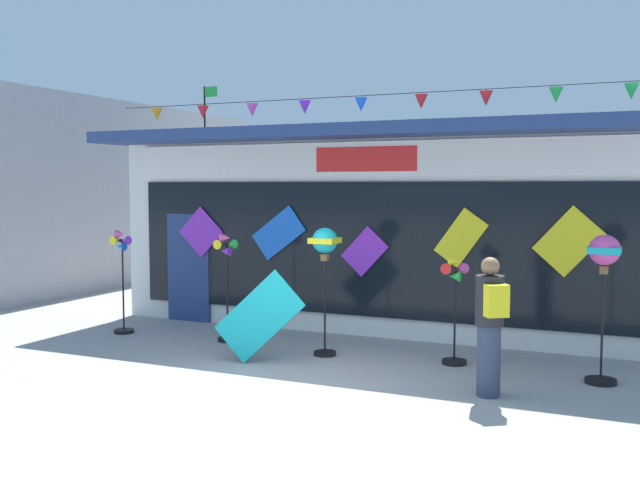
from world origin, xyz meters
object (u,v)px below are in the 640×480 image
at_px(display_kite_on_ground, 259,317).
at_px(wind_spinner_left, 226,273).
at_px(kite_shop_building, 406,224).
at_px(wind_spinner_far_left, 122,271).
at_px(person_near_camera, 490,323).
at_px(wind_spinner_center_right, 455,299).
at_px(wind_spinner_right, 604,266).
at_px(wind_spinner_center_left, 325,252).

bearing_deg(display_kite_on_ground, wind_spinner_left, 138.91).
xyz_separation_m(kite_shop_building, wind_spinner_far_left, (-3.89, -3.68, -0.70)).
distance_m(kite_shop_building, wind_spinner_far_left, 5.40).
bearing_deg(person_near_camera, wind_spinner_center_right, -94.64).
bearing_deg(wind_spinner_right, person_near_camera, -135.55).
height_order(wind_spinner_left, display_kite_on_ground, wind_spinner_left).
relative_size(wind_spinner_left, wind_spinner_center_right, 1.14).
bearing_deg(wind_spinner_center_right, display_kite_on_ground, -157.83).
distance_m(person_near_camera, display_kite_on_ground, 3.33).
xyz_separation_m(wind_spinner_center_right, person_near_camera, (0.76, -1.37, -0.05)).
xyz_separation_m(wind_spinner_left, wind_spinner_center_right, (3.72, 0.02, -0.19)).
xyz_separation_m(wind_spinner_far_left, wind_spinner_left, (1.98, 0.15, 0.06)).
relative_size(kite_shop_building, wind_spinner_far_left, 5.73).
relative_size(wind_spinner_center_left, wind_spinner_center_right, 1.23).
xyz_separation_m(wind_spinner_center_left, person_near_camera, (2.65, -1.13, -0.66)).
height_order(wind_spinner_far_left, wind_spinner_right, wind_spinner_right).
distance_m(wind_spinner_left, wind_spinner_center_right, 3.72).
xyz_separation_m(person_near_camera, display_kite_on_ground, (-3.31, 0.33, -0.22)).
relative_size(kite_shop_building, wind_spinner_center_left, 5.32).
distance_m(wind_spinner_left, display_kite_on_ground, 1.62).
relative_size(wind_spinner_center_left, wind_spinner_right, 1.00).
bearing_deg(kite_shop_building, wind_spinner_right, -44.64).
bearing_deg(wind_spinner_left, wind_spinner_center_left, -6.79).
height_order(wind_spinner_far_left, display_kite_on_ground, wind_spinner_far_left).
height_order(kite_shop_building, wind_spinner_center_right, kite_shop_building).
xyz_separation_m(wind_spinner_center_right, display_kite_on_ground, (-2.55, -1.04, -0.27)).
distance_m(wind_spinner_right, person_near_camera, 1.78).
bearing_deg(person_near_camera, kite_shop_building, -95.87).
bearing_deg(wind_spinner_left, wind_spinner_center_right, 0.32).
xyz_separation_m(kite_shop_building, wind_spinner_center_left, (-0.08, -3.75, -0.22)).
height_order(wind_spinner_center_right, person_near_camera, person_near_camera).
relative_size(wind_spinner_right, person_near_camera, 1.14).
height_order(kite_shop_building, wind_spinner_far_left, kite_shop_building).
bearing_deg(wind_spinner_right, wind_spinner_center_right, 174.13).
height_order(wind_spinner_far_left, wind_spinner_center_left, wind_spinner_center_left).
bearing_deg(kite_shop_building, wind_spinner_left, -118.48).
distance_m(kite_shop_building, wind_spinner_left, 4.07).
xyz_separation_m(kite_shop_building, display_kite_on_ground, (-0.75, -4.55, -1.10)).
bearing_deg(wind_spinner_right, wind_spinner_far_left, 179.75).
height_order(wind_spinner_center_left, person_near_camera, wind_spinner_center_left).
bearing_deg(wind_spinner_center_left, wind_spinner_left, 173.21).
relative_size(wind_spinner_center_right, person_near_camera, 0.92).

